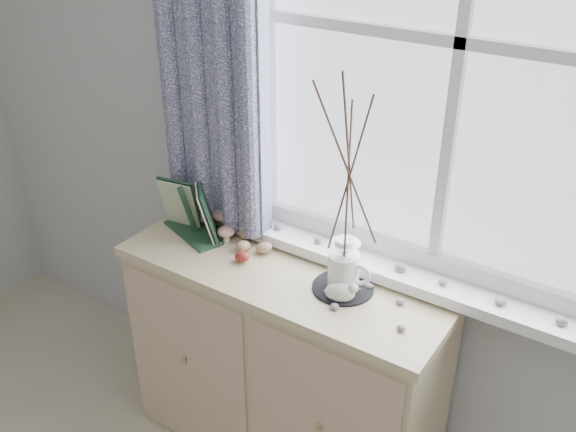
% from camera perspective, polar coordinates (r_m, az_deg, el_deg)
% --- Properties ---
extents(sideboard, '(1.20, 0.45, 0.85)m').
position_cam_1_polar(sideboard, '(2.49, -0.40, -12.93)').
color(sideboard, '#C8AE8C').
rests_on(sideboard, ground).
extents(botanical_book, '(0.34, 0.23, 0.22)m').
position_cam_1_polar(botanical_book, '(2.39, -9.08, 0.37)').
color(botanical_book, '#1D3D29').
rests_on(botanical_book, sideboard).
extents(toadstool_cluster, '(0.14, 0.15, 0.09)m').
position_cam_1_polar(toadstool_cluster, '(2.43, -5.60, -0.32)').
color(toadstool_cluster, white).
rests_on(toadstool_cluster, sideboard).
extents(wooden_eggs, '(0.16, 0.17, 0.06)m').
position_cam_1_polar(wooden_eggs, '(2.32, -3.50, -2.67)').
color(wooden_eggs, '#A18B59').
rests_on(wooden_eggs, sideboard).
extents(songbird_figurine, '(0.15, 0.11, 0.07)m').
position_cam_1_polar(songbird_figurine, '(2.07, 4.65, -6.70)').
color(songbird_figurine, white).
rests_on(songbird_figurine, sideboard).
extents(crocheted_doily, '(0.21, 0.21, 0.01)m').
position_cam_1_polar(crocheted_doily, '(2.14, 4.89, -6.36)').
color(crocheted_doily, black).
rests_on(crocheted_doily, sideboard).
extents(twig_pitcher, '(0.32, 0.32, 0.78)m').
position_cam_1_polar(twig_pitcher, '(1.92, 5.44, 4.44)').
color(twig_pitcher, white).
rests_on(twig_pitcher, crocheted_doily).
extents(sideboard_pebbles, '(0.33, 0.23, 0.02)m').
position_cam_1_polar(sideboard_pebbles, '(2.10, 7.22, -7.19)').
color(sideboard_pebbles, gray).
rests_on(sideboard_pebbles, sideboard).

